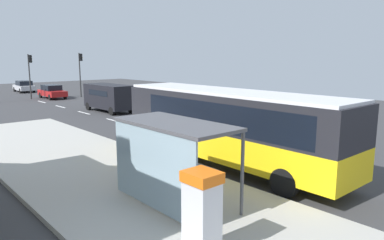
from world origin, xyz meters
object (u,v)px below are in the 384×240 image
Objects in this scene: recycling_bin_blue at (170,158)px; bus_shelter at (166,143)px; sedan_near at (52,91)px; traffic_light_near_side at (80,68)px; bus at (227,123)px; sedan_far at (24,86)px; ticket_machine at (202,213)px; traffic_light_median at (30,69)px; recycling_bin_orange at (182,162)px; white_van at (109,96)px.

recycling_bin_blue is 3.75m from bus_shelter.
sedan_near is 4.17m from traffic_light_near_side.
bus is 40.64m from sedan_far.
bus_shelter is at bearing -101.60° from sedan_far.
ticket_machine is 0.39× the size of traffic_light_median.
ticket_machine is (-5.77, -4.64, -0.67)m from bus.
ticket_machine is 2.04× the size of recycling_bin_orange.
bus reaches higher than recycling_bin_blue.
bus is 30.71m from sedan_near.
traffic_light_near_side is 1.03× the size of traffic_light_median.
traffic_light_median is at bearing 81.47° from recycling_bin_blue.
bus reaches higher than bus_shelter.
bus is 17.68m from white_van.
bus is at bearing -95.66° from sedan_far.
sedan_near is 4.64× the size of recycling_bin_blue.
sedan_far is (-0.00, 10.00, 0.00)m from sedan_near.
sedan_near is 2.27× the size of ticket_machine.
traffic_light_median reaches higher than recycling_bin_orange.
traffic_light_median is at bearing 97.26° from white_van.
recycling_bin_orange is (-6.50, -30.46, -0.14)m from sedan_near.
ticket_machine is 36.91m from traffic_light_median.
bus is at bearing -102.78° from white_van.
bus is at bearing -97.51° from sedan_near.
white_van is 18.42m from recycling_bin_orange.
traffic_light_near_side is (9.70, 29.79, 2.72)m from recycling_bin_orange.
traffic_light_near_side is at bearing -73.30° from sedan_far.
bus is 2.47× the size of sedan_far.
white_van is 1.19× the size of sedan_near.
ticket_machine reaches higher than sedan_far.
recycling_bin_blue is at bearing -99.28° from sedan_far.
white_van is 1.03× the size of traffic_light_near_side.
traffic_light_median reaches higher than ticket_machine.
sedan_near is at bearing 82.49° from bus.
white_van is at bearing -90.44° from sedan_near.
sedan_near is at bearing 77.95° from recycling_bin_orange.
white_van is 13.11m from traffic_light_near_side.
white_van is 21.08m from bus_shelter.
white_van is 23.92m from ticket_machine.
sedan_near is 1.10× the size of bus_shelter.
recycling_bin_orange is at bearing 54.60° from ticket_machine.
ticket_machine is 36.83m from traffic_light_near_side.
recycling_bin_orange is at bearing -102.05° from sedan_near.
bus_shelter is at bearing -114.13° from white_van.
traffic_light_near_side is at bearing -17.42° from traffic_light_median.
bus_shelter is (-8.61, -19.23, 0.75)m from white_van.
traffic_light_median is (4.60, 30.69, 2.62)m from recycling_bin_blue.
sedan_near is at bearing -26.09° from traffic_light_median.
bus_shelter is at bearing -110.56° from traffic_light_near_side.
recycling_bin_blue is 0.19× the size of traffic_light_median.
white_van is 14.37m from traffic_light_median.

